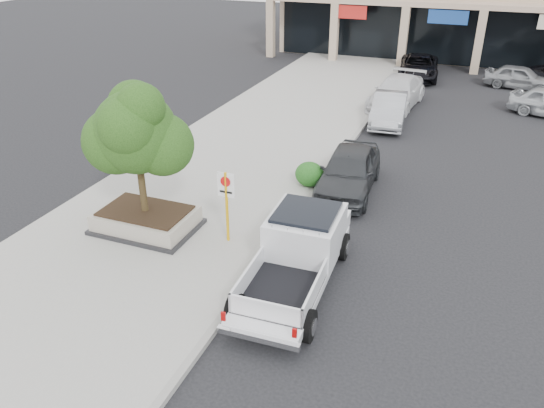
{
  "coord_description": "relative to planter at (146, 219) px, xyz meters",
  "views": [
    {
      "loc": [
        3.47,
        -11.92,
        8.74
      ],
      "look_at": [
        -1.82,
        1.5,
        1.28
      ],
      "focal_mm": 35.0,
      "sensor_mm": 36.0,
      "label": 1
    }
  ],
  "objects": [
    {
      "name": "ground",
      "position": [
        5.75,
        -0.45,
        -0.48
      ],
      "size": [
        120.0,
        120.0,
        0.0
      ],
      "primitive_type": "plane",
      "color": "black",
      "rests_on": "ground"
    },
    {
      "name": "sidewalk",
      "position": [
        0.25,
        5.55,
        -0.4
      ],
      "size": [
        8.0,
        52.0,
        0.15
      ],
      "primitive_type": "cube",
      "color": "gray",
      "rests_on": "ground"
    },
    {
      "name": "curb",
      "position": [
        4.2,
        5.55,
        -0.4
      ],
      "size": [
        0.2,
        52.0,
        0.15
      ],
      "primitive_type": "cube",
      "color": "gray",
      "rests_on": "ground"
    },
    {
      "name": "planter",
      "position": [
        0.0,
        0.0,
        0.0
      ],
      "size": [
        3.2,
        2.2,
        0.68
      ],
      "color": "black",
      "rests_on": "sidewalk"
    },
    {
      "name": "planter_tree",
      "position": [
        0.13,
        0.15,
        2.94
      ],
      "size": [
        2.9,
        2.55,
        4.0
      ],
      "color": "black",
      "rests_on": "planter"
    },
    {
      "name": "no_parking_sign",
      "position": [
        2.77,
        0.3,
        1.16
      ],
      "size": [
        0.55,
        0.09,
        2.3
      ],
      "color": "#E3A50B",
      "rests_on": "sidewalk"
    },
    {
      "name": "hedge",
      "position": [
        3.88,
        5.02,
        0.14
      ],
      "size": [
        1.1,
        0.99,
        0.93
      ],
      "primitive_type": "ellipsoid",
      "color": "#184513",
      "rests_on": "sidewalk"
    },
    {
      "name": "pickup_truck",
      "position": [
        5.4,
        -1.03,
        0.44
      ],
      "size": [
        2.36,
        5.88,
        1.83
      ],
      "primitive_type": null,
      "rotation": [
        0.0,
        0.0,
        0.04
      ],
      "color": "silver",
      "rests_on": "ground"
    },
    {
      "name": "curb_car_a",
      "position": [
        5.28,
        5.44,
        0.35
      ],
      "size": [
        2.22,
        4.92,
        1.64
      ],
      "primitive_type": "imported",
      "rotation": [
        0.0,
        0.0,
        0.06
      ],
      "color": "#2C2E31",
      "rests_on": "ground"
    },
    {
      "name": "curb_car_b",
      "position": [
        5.23,
        13.84,
        0.28
      ],
      "size": [
        2.03,
        4.7,
        1.51
      ],
      "primitive_type": "imported",
      "rotation": [
        0.0,
        0.0,
        0.1
      ],
      "color": "#A3A5AB",
      "rests_on": "ground"
    },
    {
      "name": "curb_car_c",
      "position": [
        5.09,
        16.9,
        0.33
      ],
      "size": [
        2.77,
        5.72,
        1.61
      ],
      "primitive_type": "imported",
      "rotation": [
        0.0,
        0.0,
        -0.1
      ],
      "color": "silver",
      "rests_on": "ground"
    },
    {
      "name": "curb_car_d",
      "position": [
        5.33,
        23.9,
        0.26
      ],
      "size": [
        2.99,
        5.54,
        1.48
      ],
      "primitive_type": "imported",
      "rotation": [
        0.0,
        0.0,
        0.1
      ],
      "color": "black",
      "rests_on": "ground"
    },
    {
      "name": "lot_car_e",
      "position": [
        11.52,
        23.48,
        0.23
      ],
      "size": [
        4.41,
        2.47,
        1.42
      ],
      "primitive_type": "imported",
      "rotation": [
        0.0,
        0.0,
        1.37
      ],
      "color": "gray",
      "rests_on": "ground"
    }
  ]
}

